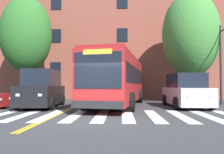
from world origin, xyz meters
name	(u,v)px	position (x,y,z in m)	size (l,w,h in m)	color
ground_plane	(94,120)	(0.00, 0.00, 0.00)	(120.00, 120.00, 0.00)	#38383A
crosswalk	(114,116)	(0.80, 1.37, 0.00)	(16.81, 4.46, 0.01)	white
lane_line_yellow_inner	(93,98)	(-2.15, 15.37, 0.00)	(0.12, 36.00, 0.01)	gold
lane_line_yellow_outer	(95,98)	(-1.99, 15.37, 0.00)	(0.12, 36.00, 0.01)	gold
city_bus	(119,79)	(0.88, 6.50, 1.84)	(4.28, 11.39, 3.41)	#B22323
car_black_near_lane	(42,90)	(-4.06, 4.93, 1.14)	(2.55, 5.11, 2.43)	black
car_silver_far_lane	(186,91)	(5.29, 5.43, 1.04)	(2.40, 4.85, 2.19)	#B7BABF
car_teal_behind_bus	(123,90)	(1.19, 16.90, 0.82)	(2.23, 4.31, 1.82)	#236B70
street_tree_curbside_large	(191,35)	(6.80, 9.17, 5.57)	(6.14, 6.48, 9.12)	#4C3D2D
street_tree_curbside_small	(26,35)	(-7.36, 9.65, 5.88)	(4.84, 4.53, 9.26)	brown
building_facade	(122,45)	(1.12, 17.16, 6.22)	(34.81, 7.87, 12.43)	brown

